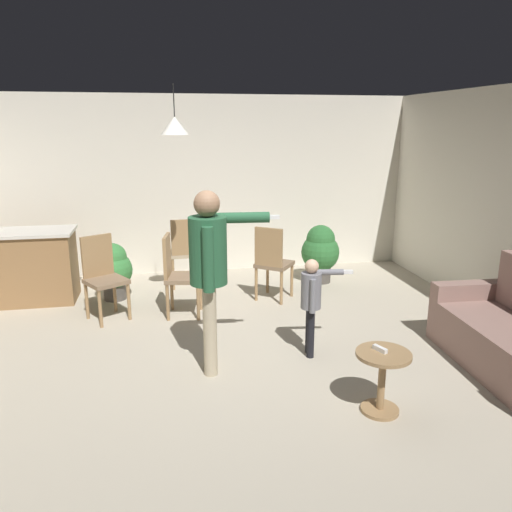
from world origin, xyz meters
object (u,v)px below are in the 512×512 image
Objects in this scene: side_table_by_couch at (382,375)px; person_child at (312,296)px; kitchen_counter at (26,267)px; dining_chair_spare at (103,274)px; person_adult at (210,262)px; spare_remote_on_table at (380,349)px; dining_chair_near_wall at (272,260)px; potted_plant_by_wall at (113,269)px; potted_plant_corner at (320,251)px; dining_chair_centre_back at (184,250)px; dining_chair_by_counter at (177,272)px.

person_child is at bearing 103.17° from side_table_by_couch.
kitchen_counter is 1.26× the size of dining_chair_spare.
person_adult is 1.64m from spare_remote_on_table.
person_adult is 1.71× the size of dining_chair_near_wall.
kitchen_counter is 1.65× the size of potted_plant_by_wall.
potted_plant_corner is at bearing 80.41° from side_table_by_couch.
dining_chair_centre_back reaches higher than spare_remote_on_table.
person_adult is 2.11m from dining_chair_near_wall.
person_child reaches higher than dining_chair_by_counter.
potted_plant_corner is (1.84, 2.45, -0.59)m from person_adult.
dining_chair_centre_back is (0.13, 1.10, 0.00)m from dining_chair_by_counter.
potted_plant_corner is (0.87, 0.66, -0.08)m from dining_chair_near_wall.
kitchen_counter is 0.74× the size of person_adult.
side_table_by_couch is 1.75m from person_adult.
kitchen_counter is 4.02m from potted_plant_corner.
spare_remote_on_table is (0.24, -1.07, -0.09)m from person_child.
dining_chair_spare is at bearing 133.43° from side_table_by_couch.
potted_plant_corner is 6.56× the size of spare_remote_on_table.
dining_chair_spare is at bearing -94.61° from potted_plant_by_wall.
potted_plant_by_wall is at bearing 126.34° from spare_remote_on_table.
person_child reaches higher than potted_plant_corner.
kitchen_counter is 1.11m from potted_plant_by_wall.
dining_chair_spare reaches higher than spare_remote_on_table.
dining_chair_by_counter is 1.00× the size of dining_chair_near_wall.
dining_chair_near_wall is 2.12m from dining_chair_spare.
dining_chair_by_counter is (-1.27, 1.35, -0.08)m from person_child.
dining_chair_centre_back is at bearing -177.76° from dining_chair_by_counter.
dining_chair_by_counter is at bearing -42.03° from potted_plant_by_wall.
potted_plant_corner reaches higher than side_table_by_couch.
person_child is 1.31× the size of potted_plant_by_wall.
spare_remote_on_table is at bearing -43.69° from kitchen_counter.
person_child is at bearing 102.40° from person_adult.
dining_chair_by_counter is 1.31× the size of potted_plant_by_wall.
dining_chair_by_counter reaches higher than potted_plant_corner.
spare_remote_on_table is (2.38, -2.50, -0.01)m from dining_chair_spare.
person_child is (3.18, -2.20, 0.15)m from kitchen_counter.
potted_plant_corner is (2.10, 0.97, -0.08)m from dining_chair_by_counter.
dining_chair_centre_back is (2.05, 0.25, 0.07)m from kitchen_counter.
dining_chair_centre_back is 1.44m from dining_chair_spare.
potted_plant_corner is at bearing -8.09° from dining_chair_centre_back.
dining_chair_by_counter is at bearing 121.88° from spare_remote_on_table.
side_table_by_couch is 0.52× the size of dining_chair_centre_back.
person_child is 1.00× the size of dining_chair_near_wall.
dining_chair_spare is at bearing -36.48° from kitchen_counter.
dining_chair_near_wall is 1.36m from dining_chair_centre_back.
side_table_by_couch is 0.52× the size of person_child.
person_child reaches higher than dining_chair_spare.
side_table_by_couch is 0.52× the size of dining_chair_by_counter.
person_child reaches higher than dining_chair_centre_back.
spare_remote_on_table is (1.25, -0.94, -0.52)m from person_adult.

